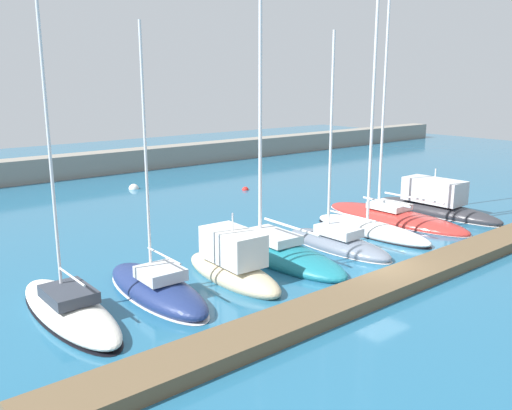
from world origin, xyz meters
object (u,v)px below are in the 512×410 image
(sailboat_teal_fourth, at_px, (274,249))
(mooring_buoy_white, at_px, (134,189))
(sailboat_ivory_nearest, at_px, (69,308))
(sailboat_slate_fifth, at_px, (337,243))
(sailboat_navy_second, at_px, (157,288))
(motorboat_sand_third, at_px, (232,264))
(mooring_buoy_red, at_px, (245,190))
(sailboat_red_seventh, at_px, (394,217))
(sailboat_white_sixth, at_px, (371,228))
(motorboat_charcoal_eighth, at_px, (435,204))

(sailboat_teal_fourth, bearing_deg, mooring_buoy_white, -5.21)
(sailboat_ivory_nearest, bearing_deg, sailboat_slate_fifth, -92.50)
(sailboat_ivory_nearest, xyz_separation_m, sailboat_slate_fifth, (14.21, -0.69, -0.05))
(sailboat_navy_second, distance_m, sailboat_teal_fourth, 7.19)
(motorboat_sand_third, relative_size, mooring_buoy_red, 11.99)
(sailboat_red_seventh, bearing_deg, sailboat_teal_fourth, 92.46)
(sailboat_ivory_nearest, xyz_separation_m, motorboat_sand_third, (7.18, -0.71, 0.33))
(sailboat_ivory_nearest, distance_m, sailboat_white_sixth, 17.85)
(sailboat_teal_fourth, xyz_separation_m, sailboat_white_sixth, (7.12, -0.46, -0.05))
(mooring_buoy_red, bearing_deg, motorboat_sand_third, -130.49)
(sailboat_white_sixth, xyz_separation_m, mooring_buoy_red, (2.32, 14.53, -0.34))
(sailboat_red_seventh, bearing_deg, sailboat_slate_fifth, 102.66)
(motorboat_sand_third, bearing_deg, mooring_buoy_white, -13.37)
(sailboat_slate_fifth, relative_size, mooring_buoy_white, 13.99)
(sailboat_ivory_nearest, xyz_separation_m, motorboat_charcoal_eighth, (24.91, 0.29, 0.32))
(mooring_buoy_red, bearing_deg, sailboat_slate_fifth, -111.42)
(sailboat_ivory_nearest, relative_size, sailboat_red_seventh, 0.87)
(sailboat_navy_second, bearing_deg, mooring_buoy_red, -46.49)
(sailboat_red_seventh, relative_size, mooring_buoy_white, 19.82)
(sailboat_teal_fourth, height_order, sailboat_white_sixth, sailboat_teal_fourth)
(sailboat_navy_second, height_order, motorboat_charcoal_eighth, sailboat_navy_second)
(sailboat_ivory_nearest, relative_size, mooring_buoy_red, 25.98)
(sailboat_navy_second, distance_m, mooring_buoy_red, 22.24)
(sailboat_teal_fourth, relative_size, motorboat_charcoal_eighth, 2.32)
(sailboat_red_seventh, bearing_deg, mooring_buoy_white, 21.56)
(mooring_buoy_white, bearing_deg, sailboat_white_sixth, -78.09)
(sailboat_red_seventh, relative_size, mooring_buoy_red, 29.82)
(motorboat_sand_third, relative_size, sailboat_slate_fifth, 0.57)
(motorboat_sand_third, bearing_deg, sailboat_white_sixth, -83.28)
(sailboat_slate_fifth, bearing_deg, sailboat_white_sixth, -79.80)
(sailboat_navy_second, bearing_deg, motorboat_charcoal_eighth, -86.69)
(sailboat_ivory_nearest, distance_m, sailboat_teal_fourth, 10.74)
(sailboat_teal_fourth, distance_m, sailboat_slate_fifth, 3.66)
(sailboat_white_sixth, bearing_deg, motorboat_sand_third, 94.26)
(sailboat_red_seventh, xyz_separation_m, mooring_buoy_red, (-1.30, 13.51, -0.20))
(sailboat_navy_second, relative_size, sailboat_white_sixth, 0.77)
(sailboat_slate_fifth, bearing_deg, motorboat_charcoal_eighth, -85.17)
(motorboat_charcoal_eighth, xyz_separation_m, mooring_buoy_red, (-4.73, 14.23, -0.67))
(sailboat_slate_fifth, height_order, mooring_buoy_red, sailboat_slate_fifth)
(mooring_buoy_red, bearing_deg, sailboat_teal_fourth, -123.88)
(sailboat_white_sixth, bearing_deg, sailboat_slate_fifth, 101.13)
(sailboat_ivory_nearest, distance_m, mooring_buoy_red, 24.86)
(sailboat_navy_second, height_order, sailboat_white_sixth, sailboat_white_sixth)
(sailboat_white_sixth, relative_size, mooring_buoy_red, 26.69)
(sailboat_white_sixth, height_order, motorboat_charcoal_eighth, sailboat_white_sixth)
(motorboat_sand_third, distance_m, sailboat_white_sixth, 10.70)
(motorboat_sand_third, height_order, sailboat_slate_fifth, sailboat_slate_fifth)
(sailboat_ivory_nearest, height_order, sailboat_white_sixth, sailboat_white_sixth)
(sailboat_white_sixth, bearing_deg, motorboat_charcoal_eighth, -87.06)
(motorboat_sand_third, height_order, mooring_buoy_red, motorboat_sand_third)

